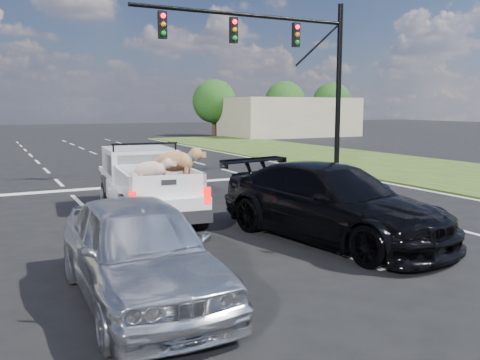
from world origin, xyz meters
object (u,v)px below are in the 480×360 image
(pickup_truck, at_px, (147,181))
(black_coupe, at_px, (331,202))
(traffic_signal, at_px, (291,57))
(silver_sedan, at_px, (140,250))

(pickup_truck, distance_m, black_coupe, 4.85)
(pickup_truck, height_order, black_coupe, pickup_truck)
(traffic_signal, xyz_separation_m, pickup_truck, (-7.69, -5.42, -3.86))
(traffic_signal, distance_m, black_coupe, 11.39)
(silver_sedan, xyz_separation_m, black_coupe, (4.45, 1.52, 0.04))
(black_coupe, bearing_deg, traffic_signal, 50.81)
(silver_sedan, bearing_deg, black_coupe, 19.36)
(pickup_truck, relative_size, black_coupe, 0.94)
(pickup_truck, relative_size, silver_sedan, 1.17)
(traffic_signal, height_order, silver_sedan, traffic_signal)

